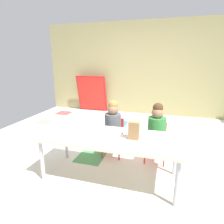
{
  "coord_description": "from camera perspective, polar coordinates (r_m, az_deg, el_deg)",
  "views": [
    {
      "loc": [
        0.67,
        -2.98,
        1.52
      ],
      "look_at": [
        -0.04,
        -0.6,
        0.84
      ],
      "focal_mm": 30.27,
      "sensor_mm": 36.0,
      "label": 1
    }
  ],
  "objects": [
    {
      "name": "folded_activity_table",
      "position": [
        5.77,
        -6.1,
        5.52
      ],
      "size": [
        0.9,
        0.29,
        1.09
      ],
      "color": "red",
      "rests_on": "ground_plane"
    },
    {
      "name": "seated_child_near_camera",
      "position": [
        2.99,
        0.3,
        -3.39
      ],
      "size": [
        0.35,
        0.35,
        0.92
      ],
      "color": "red",
      "rests_on": "ground_plane"
    },
    {
      "name": "paper_plate_near_edge",
      "position": [
        2.5,
        2.41,
        -6.4
      ],
      "size": [
        0.18,
        0.18,
        0.01
      ],
      "primitive_type": "cylinder",
      "color": "white",
      "rests_on": "craft_table"
    },
    {
      "name": "ground_plane",
      "position": [
        3.42,
        3.59,
        -11.2
      ],
      "size": [
        5.82,
        4.93,
        0.02
      ],
      "color": "silver"
    },
    {
      "name": "back_wall",
      "position": [
        5.49,
        9.74,
        12.64
      ],
      "size": [
        5.82,
        0.1,
        2.55
      ],
      "primitive_type": "cube",
      "color": "tan",
      "rests_on": "ground_plane"
    },
    {
      "name": "paper_bag_brown",
      "position": [
        2.32,
        6.64,
        -5.51
      ],
      "size": [
        0.13,
        0.09,
        0.22
      ],
      "primitive_type": "cube",
      "color": "#9E754C",
      "rests_on": "craft_table"
    },
    {
      "name": "seated_child_middle_seat",
      "position": [
        2.89,
        13.35,
        -4.53
      ],
      "size": [
        0.34,
        0.34,
        0.92
      ],
      "color": "red",
      "rests_on": "ground_plane"
    },
    {
      "name": "craft_table",
      "position": [
        2.43,
        -0.56,
        -8.39
      ],
      "size": [
        1.81,
        0.73,
        0.59
      ],
      "color": "beige",
      "rests_on": "ground_plane"
    },
    {
      "name": "donut_powdered_on_plate",
      "position": [
        2.5,
        2.41,
        -6.0
      ],
      "size": [
        0.11,
        0.11,
        0.03
      ],
      "primitive_type": "torus",
      "color": "white",
      "rests_on": "craft_table"
    },
    {
      "name": "paper_plate_center_table",
      "position": [
        2.62,
        -3.62,
        -5.38
      ],
      "size": [
        0.18,
        0.18,
        0.01
      ],
      "primitive_type": "cylinder",
      "color": "white",
      "rests_on": "craft_table"
    }
  ]
}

